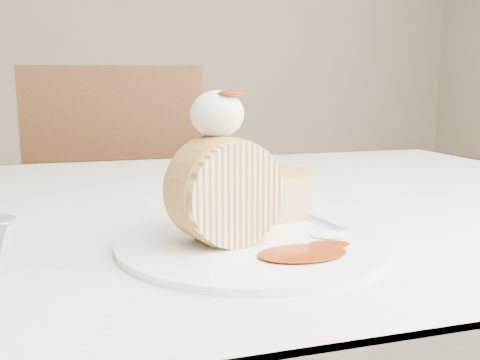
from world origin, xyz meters
name	(u,v)px	position (x,y,z in m)	size (l,w,h in m)	color
table	(182,263)	(0.00, 0.20, 0.66)	(1.40, 0.90, 0.75)	white
chair_far	(122,215)	(-0.03, 0.98, 0.55)	(0.53, 0.53, 0.96)	brown
plate	(252,242)	(0.03, -0.03, 0.75)	(0.27, 0.27, 0.01)	white
roulade_slice	(225,192)	(0.00, -0.03, 0.81)	(0.10, 0.10, 0.06)	beige
cake_chunk	(273,197)	(0.08, 0.05, 0.78)	(0.06, 0.06, 0.05)	tan
whipped_cream	(217,114)	(0.00, -0.01, 0.88)	(0.05, 0.05, 0.05)	white
caramel_drizzle	(231,87)	(0.01, -0.02, 0.91)	(0.03, 0.02, 0.01)	maroon
caramel_pool	(302,253)	(0.06, -0.09, 0.76)	(0.08, 0.06, 0.00)	maroon
fork	(313,219)	(0.12, 0.02, 0.76)	(0.02, 0.16, 0.00)	silver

